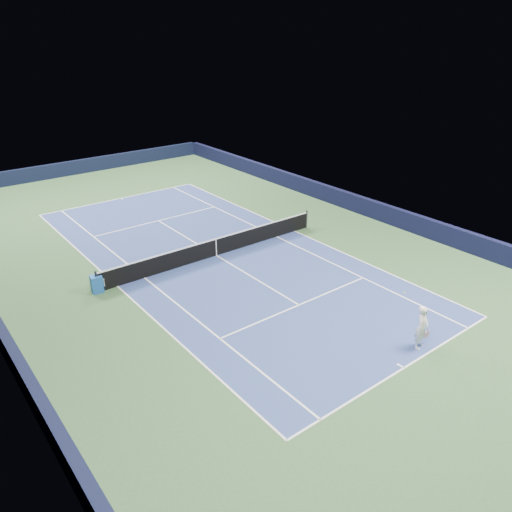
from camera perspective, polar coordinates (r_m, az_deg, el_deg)
ground at (r=26.15m, az=-4.55°, el=0.05°), size 40.00×40.00×0.00m
wall_far at (r=43.06m, az=-19.61°, el=9.57°), size 22.00×0.35×1.10m
wall_right at (r=32.67m, az=11.48°, el=5.87°), size 0.35×40.00×1.10m
court_surface at (r=26.15m, az=-4.55°, el=0.06°), size 10.97×23.77×0.01m
baseline_far at (r=36.03m, az=-15.17°, el=6.39°), size 10.97×0.08×0.00m
baseline_near at (r=18.75m, az=16.56°, el=-12.16°), size 10.97×0.08×0.00m
sideline_doubles_right at (r=29.24m, az=4.43°, el=2.86°), size 0.08×23.77×0.00m
sideline_doubles_left at (r=23.93m, az=-15.55°, el=-3.35°), size 0.08×23.77×0.00m
sideline_singles_right at (r=28.40m, az=2.37°, el=2.23°), size 0.08×23.77×0.00m
sideline_singles_left at (r=24.38m, az=-12.62°, el=-2.45°), size 0.08×23.77×0.00m
service_line_far at (r=31.29m, az=-11.09°, el=3.99°), size 8.23×0.08×0.00m
service_line_near at (r=21.67m, az=4.94°, el=-5.59°), size 8.23×0.08×0.00m
center_service_line at (r=26.14m, az=-4.55°, el=0.07°), size 0.08×12.80×0.00m
center_mark_far at (r=35.90m, az=-15.08°, el=6.34°), size 0.08×0.30×0.00m
center_mark_near at (r=18.82m, az=16.19°, el=-11.96°), size 0.08×0.30×0.00m
tennis_net at (r=25.94m, az=-4.58°, el=1.06°), size 12.90×0.10×1.07m
sponsor_cube at (r=23.53m, az=-17.74°, el=-3.06°), size 0.58×0.51×0.81m
tennis_player at (r=19.53m, az=18.44°, el=-7.74°), size 0.84×1.32×1.89m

